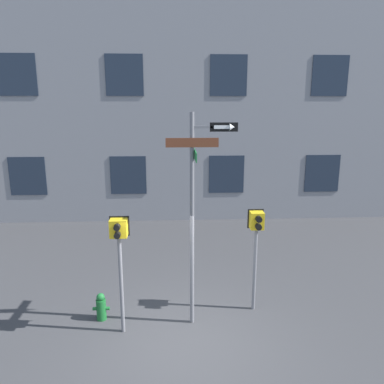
% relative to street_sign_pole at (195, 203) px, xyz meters
% --- Properties ---
extents(ground_plane, '(60.00, 60.00, 0.00)m').
position_rel_street_sign_pole_xyz_m(ground_plane, '(-0.28, -0.75, -2.78)').
color(ground_plane, '#38383A').
extents(building_facade, '(24.00, 0.64, 11.66)m').
position_rel_street_sign_pole_xyz_m(building_facade, '(-0.28, 7.83, 3.05)').
color(building_facade, gray).
rests_on(building_facade, ground_plane).
extents(street_sign_pole, '(1.44, 1.01, 4.62)m').
position_rel_street_sign_pole_xyz_m(street_sign_pole, '(0.00, 0.00, 0.00)').
color(street_sign_pole, slate).
rests_on(street_sign_pole, ground_plane).
extents(pedestrian_signal_left, '(0.40, 0.40, 2.55)m').
position_rel_street_sign_pole_xyz_m(pedestrian_signal_left, '(-1.57, -0.27, -0.76)').
color(pedestrian_signal_left, slate).
rests_on(pedestrian_signal_left, ground_plane).
extents(pedestrian_signal_right, '(0.36, 0.40, 2.43)m').
position_rel_street_sign_pole_xyz_m(pedestrian_signal_right, '(1.41, 0.49, -0.87)').
color(pedestrian_signal_right, slate).
rests_on(pedestrian_signal_right, ground_plane).
extents(fire_hydrant, '(0.38, 0.22, 0.64)m').
position_rel_street_sign_pole_xyz_m(fire_hydrant, '(-2.11, 0.22, -2.47)').
color(fire_hydrant, '#196028').
rests_on(fire_hydrant, ground_plane).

